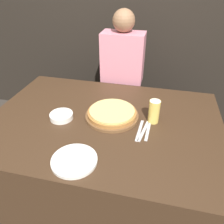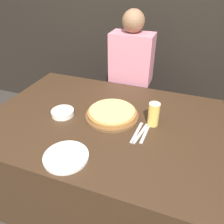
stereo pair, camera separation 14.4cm
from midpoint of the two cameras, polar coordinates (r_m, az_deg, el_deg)
The scene contains 10 objects.
ground_plane at distance 1.94m, azimuth 0.40°, elevation -19.07°, with size 12.00×12.00×0.00m, color #38332D.
dining_table at distance 1.67m, azimuth 0.45°, elevation -11.74°, with size 1.53×1.08×0.70m.
pizza_on_board at distance 1.45m, azimuth 2.85°, elevation -0.55°, with size 0.36×0.36×0.06m.
beer_glass at distance 1.39m, azimuth 13.78°, elevation -0.46°, with size 0.07×0.07×0.15m.
dinner_plate at distance 1.18m, azimuth -8.44°, elevation -11.63°, with size 0.24×0.24×0.02m.
side_bowl at distance 1.50m, azimuth -10.09°, elevation -0.25°, with size 0.15×0.15×0.04m.
fork at distance 1.35m, azimuth 9.57°, elevation -5.37°, with size 0.03×0.21×0.00m.
dinner_knife at distance 1.34m, azimuth 10.62°, elevation -5.58°, with size 0.05×0.21×0.00m.
spoon at distance 1.34m, azimuth 11.66°, elevation -5.79°, with size 0.02×0.18×0.00m.
diner_person at distance 2.05m, azimuth 6.80°, elevation 6.86°, with size 0.36×0.20×1.28m.
Camera 2 is at (0.46, -1.09, 1.54)m, focal length 35.00 mm.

